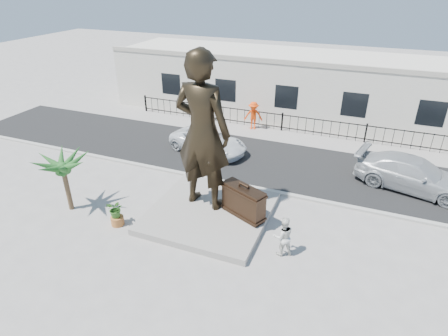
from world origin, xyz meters
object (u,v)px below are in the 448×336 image
(statue, at_px, (202,132))
(suitcase, at_px, (243,202))
(car_white, at_px, (208,142))
(tourist, at_px, (283,236))

(statue, distance_m, suitcase, 3.48)
(suitcase, xyz_separation_m, car_white, (-4.36, 6.02, -0.33))
(statue, relative_size, tourist, 4.21)
(statue, height_order, car_white, statue)
(tourist, xyz_separation_m, car_white, (-6.50, 7.51, -0.15))
(suitcase, bearing_deg, car_white, 150.12)
(suitcase, bearing_deg, statue, -164.68)
(statue, xyz_separation_m, suitcase, (2.02, -0.32, -2.81))
(suitcase, xyz_separation_m, tourist, (2.14, -1.49, -0.18))
(car_white, bearing_deg, statue, -144.67)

